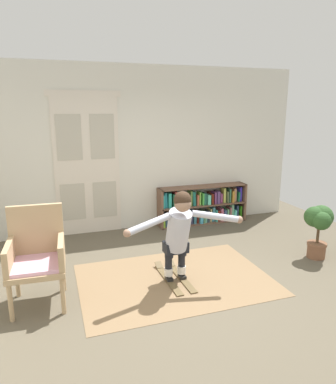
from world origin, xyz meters
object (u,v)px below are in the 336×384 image
Objects in this scene: potted_plant at (319,223)px; skis_pair at (174,277)px; wicker_chair at (37,254)px; bookshelf at (202,206)px; person_skier at (179,229)px.

potted_plant reaches higher than skis_pair.
wicker_chair reaches higher than potted_plant.
wicker_chair is at bearing 179.81° from potted_plant.
person_skier reaches higher than bookshelf.
potted_plant is at bearing -0.19° from wicker_chair.
bookshelf is 1.99× the size of skis_pair.
bookshelf is 2.21× the size of potted_plant.
skis_pair is (-1.27, -1.98, -0.31)m from bookshelf.
skis_pair is (1.64, 0.02, -0.56)m from wicker_chair.
potted_plant is (3.87, -0.01, -0.05)m from wicker_chair.
bookshelf is 2.52m from person_skier.
skis_pair is 0.59× the size of person_skier.
wicker_chair reaches higher than skis_pair.
skis_pair is (-2.23, 0.04, -0.51)m from potted_plant.
person_skier reaches higher than wicker_chair.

